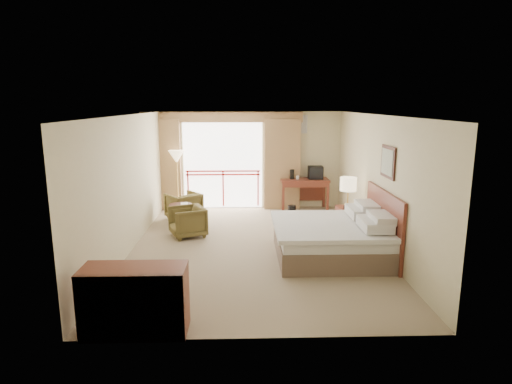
{
  "coord_description": "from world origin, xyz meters",
  "views": [
    {
      "loc": [
        -0.22,
        -8.43,
        2.93
      ],
      "look_at": [
        0.04,
        0.4,
        1.08
      ],
      "focal_mm": 30.0,
      "sensor_mm": 36.0,
      "label": 1
    }
  ],
  "objects_px": {
    "nightstand": "(347,220)",
    "tv": "(315,173)",
    "wastebasket": "(292,210)",
    "armchair_near": "(188,236)",
    "armchair_far": "(184,219)",
    "bed": "(333,238)",
    "desk": "(304,185)",
    "floor_lamp": "(177,159)",
    "side_table": "(181,212)",
    "table_lamp": "(348,185)",
    "dresser": "(135,300)"
  },
  "relations": [
    {
      "from": "floor_lamp",
      "to": "nightstand",
      "type": "bearing_deg",
      "value": -28.0
    },
    {
      "from": "armchair_near",
      "to": "wastebasket",
      "type": "bearing_deg",
      "value": 101.33
    },
    {
      "from": "wastebasket",
      "to": "armchair_near",
      "type": "distance_m",
      "value": 3.06
    },
    {
      "from": "bed",
      "to": "floor_lamp",
      "type": "distance_m",
      "value": 5.23
    },
    {
      "from": "armchair_far",
      "to": "floor_lamp",
      "type": "distance_m",
      "value": 1.71
    },
    {
      "from": "armchair_far",
      "to": "armchair_near",
      "type": "bearing_deg",
      "value": 62.57
    },
    {
      "from": "armchair_near",
      "to": "nightstand",
      "type": "bearing_deg",
      "value": 68.66
    },
    {
      "from": "wastebasket",
      "to": "nightstand",
      "type": "bearing_deg",
      "value": -56.31
    },
    {
      "from": "bed",
      "to": "desk",
      "type": "xyz_separation_m",
      "value": [
        -0.03,
        3.83,
        0.3
      ]
    },
    {
      "from": "desk",
      "to": "armchair_near",
      "type": "xyz_separation_m",
      "value": [
        -2.94,
        -2.43,
        -0.68
      ]
    },
    {
      "from": "table_lamp",
      "to": "floor_lamp",
      "type": "distance_m",
      "value": 4.7
    },
    {
      "from": "bed",
      "to": "tv",
      "type": "height_order",
      "value": "tv"
    },
    {
      "from": "wastebasket",
      "to": "armchair_far",
      "type": "xyz_separation_m",
      "value": [
        -2.81,
        -0.29,
        -0.14
      ]
    },
    {
      "from": "armchair_near",
      "to": "side_table",
      "type": "xyz_separation_m",
      "value": [
        -0.23,
        0.59,
        0.4
      ]
    },
    {
      "from": "side_table",
      "to": "dresser",
      "type": "xyz_separation_m",
      "value": [
        0.08,
        -4.69,
        0.04
      ]
    },
    {
      "from": "dresser",
      "to": "floor_lamp",
      "type": "bearing_deg",
      "value": 92.81
    },
    {
      "from": "dresser",
      "to": "side_table",
      "type": "bearing_deg",
      "value": 90.19
    },
    {
      "from": "wastebasket",
      "to": "armchair_far",
      "type": "distance_m",
      "value": 2.83
    },
    {
      "from": "tv",
      "to": "side_table",
      "type": "bearing_deg",
      "value": -156.15
    },
    {
      "from": "dresser",
      "to": "armchair_far",
      "type": "bearing_deg",
      "value": 90.58
    },
    {
      "from": "bed",
      "to": "side_table",
      "type": "height_order",
      "value": "bed"
    },
    {
      "from": "side_table",
      "to": "dresser",
      "type": "bearing_deg",
      "value": -89.05
    },
    {
      "from": "desk",
      "to": "side_table",
      "type": "xyz_separation_m",
      "value": [
        -3.17,
        -1.84,
        -0.27
      ]
    },
    {
      "from": "table_lamp",
      "to": "armchair_near",
      "type": "height_order",
      "value": "table_lamp"
    },
    {
      "from": "bed",
      "to": "desk",
      "type": "relative_size",
      "value": 1.6
    },
    {
      "from": "wastebasket",
      "to": "armchair_near",
      "type": "height_order",
      "value": "armchair_near"
    },
    {
      "from": "floor_lamp",
      "to": "dresser",
      "type": "distance_m",
      "value": 6.49
    },
    {
      "from": "wastebasket",
      "to": "armchair_near",
      "type": "bearing_deg",
      "value": -145.84
    },
    {
      "from": "table_lamp",
      "to": "wastebasket",
      "type": "bearing_deg",
      "value": 124.52
    },
    {
      "from": "wastebasket",
      "to": "bed",
      "type": "bearing_deg",
      "value": -81.89
    },
    {
      "from": "armchair_far",
      "to": "side_table",
      "type": "bearing_deg",
      "value": 54.98
    },
    {
      "from": "desk",
      "to": "tv",
      "type": "height_order",
      "value": "tv"
    },
    {
      "from": "floor_lamp",
      "to": "dresser",
      "type": "xyz_separation_m",
      "value": [
        0.4,
        -6.4,
        -1.0
      ]
    },
    {
      "from": "bed",
      "to": "nightstand",
      "type": "distance_m",
      "value": 1.63
    },
    {
      "from": "wastebasket",
      "to": "side_table",
      "type": "bearing_deg",
      "value": -157.8
    },
    {
      "from": "bed",
      "to": "armchair_near",
      "type": "xyz_separation_m",
      "value": [
        -2.97,
        1.4,
        -0.38
      ]
    },
    {
      "from": "dresser",
      "to": "table_lamp",
      "type": "bearing_deg",
      "value": 47.65
    },
    {
      "from": "tv",
      "to": "bed",
      "type": "bearing_deg",
      "value": -97.29
    },
    {
      "from": "bed",
      "to": "wastebasket",
      "type": "distance_m",
      "value": 3.16
    },
    {
      "from": "desk",
      "to": "tv",
      "type": "distance_m",
      "value": 0.48
    },
    {
      "from": "floor_lamp",
      "to": "armchair_near",
      "type": "bearing_deg",
      "value": -76.57
    },
    {
      "from": "desk",
      "to": "armchair_near",
      "type": "bearing_deg",
      "value": -138.62
    },
    {
      "from": "nightstand",
      "to": "desk",
      "type": "xyz_separation_m",
      "value": [
        -0.67,
        2.33,
        0.37
      ]
    },
    {
      "from": "nightstand",
      "to": "tv",
      "type": "xyz_separation_m",
      "value": [
        -0.37,
        2.27,
        0.73
      ]
    },
    {
      "from": "tv",
      "to": "armchair_near",
      "type": "distance_m",
      "value": 4.15
    },
    {
      "from": "armchair_far",
      "to": "table_lamp",
      "type": "bearing_deg",
      "value": 123.19
    },
    {
      "from": "armchair_near",
      "to": "side_table",
      "type": "height_order",
      "value": "side_table"
    },
    {
      "from": "table_lamp",
      "to": "tv",
      "type": "height_order",
      "value": "table_lamp"
    },
    {
      "from": "desk",
      "to": "dresser",
      "type": "bearing_deg",
      "value": -113.51
    },
    {
      "from": "tv",
      "to": "armchair_far",
      "type": "distance_m",
      "value": 3.79
    }
  ]
}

